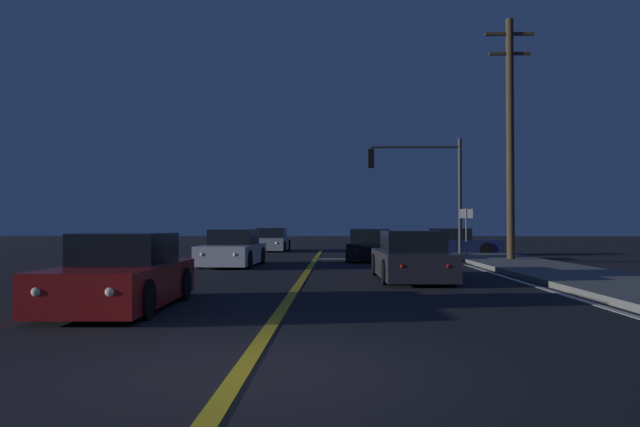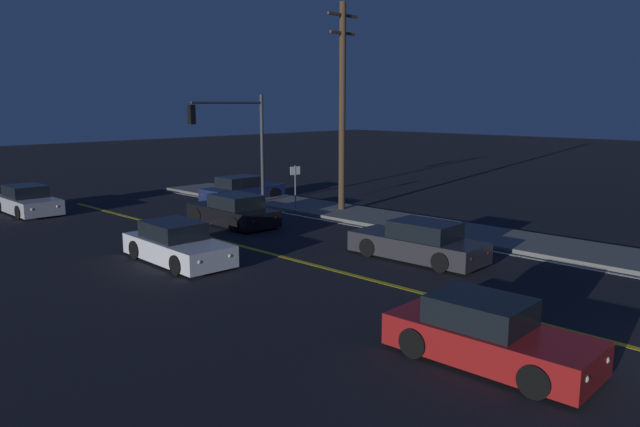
% 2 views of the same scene
% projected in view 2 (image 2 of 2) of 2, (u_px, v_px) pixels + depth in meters
% --- Properties ---
extents(sidewalk_right, '(3.20, 40.11, 0.15)m').
position_uv_depth(sidewalk_right, '(472.00, 234.00, 24.21)').
color(sidewalk_right, slate).
rests_on(sidewalk_right, ground).
extents(lane_line_center, '(0.20, 37.88, 0.01)m').
position_uv_depth(lane_line_center, '(345.00, 273.00, 18.85)').
color(lane_line_center, gold).
rests_on(lane_line_center, ground).
extents(lane_line_edge_right, '(0.16, 37.88, 0.01)m').
position_uv_depth(lane_line_edge_right, '(447.00, 243.00, 22.92)').
color(lane_line_edge_right, silver).
rests_on(lane_line_edge_right, ground).
extents(stop_bar, '(6.03, 0.50, 0.01)m').
position_uv_depth(stop_bar, '(232.00, 219.00, 27.59)').
color(stop_bar, silver).
rests_on(stop_bar, ground).
extents(car_side_waiting_silver, '(1.99, 4.25, 1.34)m').
position_uv_depth(car_side_waiting_silver, '(28.00, 201.00, 29.04)').
color(car_side_waiting_silver, '#B2B5BA').
rests_on(car_side_waiting_silver, ground).
extents(car_parked_curb_white, '(2.03, 4.47, 1.34)m').
position_uv_depth(car_parked_curb_white, '(177.00, 245.00, 20.11)').
color(car_parked_curb_white, silver).
rests_on(car_parked_curb_white, ground).
extents(car_lead_oncoming_charcoal, '(1.94, 4.75, 1.34)m').
position_uv_depth(car_lead_oncoming_charcoal, '(419.00, 243.00, 20.38)').
color(car_lead_oncoming_charcoal, '#2D2D33').
rests_on(car_lead_oncoming_charcoal, ground).
extents(car_following_oncoming_navy, '(4.65, 1.87, 1.34)m').
position_uv_depth(car_following_oncoming_navy, '(242.00, 190.00, 32.83)').
color(car_following_oncoming_navy, navy).
rests_on(car_following_oncoming_navy, ground).
extents(car_mid_block_black, '(2.10, 4.60, 1.34)m').
position_uv_depth(car_mid_block_black, '(233.00, 211.00, 26.32)').
color(car_mid_block_black, black).
rests_on(car_mid_block_black, ground).
extents(car_far_approaching_red, '(1.89, 4.26, 1.34)m').
position_uv_depth(car_far_approaching_red, '(488.00, 335.00, 12.26)').
color(car_far_approaching_red, maroon).
rests_on(car_far_approaching_red, ground).
extents(traffic_signal_near_right, '(4.48, 0.28, 5.66)m').
position_uv_depth(traffic_signal_near_right, '(237.00, 132.00, 30.03)').
color(traffic_signal_near_right, '#38383D').
rests_on(traffic_signal_near_right, ground).
extents(utility_pole_right, '(1.97, 0.31, 9.83)m').
position_uv_depth(utility_pole_right, '(342.00, 105.00, 28.56)').
color(utility_pole_right, '#4C3823').
rests_on(utility_pole_right, ground).
extents(street_sign_corner, '(0.56, 0.12, 2.25)m').
position_uv_depth(street_sign_corner, '(295.00, 180.00, 29.45)').
color(street_sign_corner, slate).
rests_on(street_sign_corner, ground).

